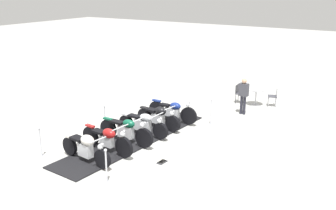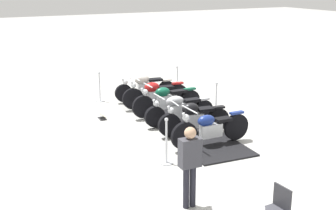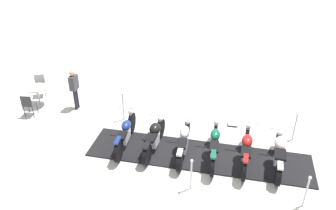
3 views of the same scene
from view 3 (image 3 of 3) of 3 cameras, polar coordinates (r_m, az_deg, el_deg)
The scene contains 17 objects.
ground_plane at distance 10.92m, azimuth 5.05°, elevation -8.45°, with size 80.00×80.00×0.00m, color silver.
display_platform at distance 10.91m, azimuth 5.05°, elevation -8.36°, with size 6.96×1.54×0.04m, color black.
motorcycle_cream at distance 10.69m, azimuth 18.03°, elevation -7.49°, with size 2.21×0.65×0.92m.
motorcycle_maroon at distance 10.61m, azimuth 12.91°, elevation -7.03°, with size 2.30×0.73×1.03m.
motorcycle_forest at distance 10.60m, azimuth 7.75°, elevation -6.48°, with size 2.34×0.64×1.03m.
motorcycle_chrome at distance 10.71m, azimuth 2.65°, elevation -6.00°, with size 2.23×0.76×0.91m.
motorcycle_black at distance 10.86m, azimuth -2.30°, elevation -5.31°, with size 2.11×0.64×0.94m.
motorcycle_navy at distance 11.11m, azimuth -7.09°, elevation -4.62°, with size 2.28×0.77×1.05m.
stanchion_left_mid at distance 9.57m, azimuth 3.85°, elevation -12.33°, with size 0.32×0.32×1.05m.
stanchion_right_rear at distance 12.50m, azimuth -7.41°, elevation -1.01°, with size 0.32×0.32×1.13m.
stanchion_right_front at distance 12.07m, azimuth 20.23°, elevation -4.17°, with size 0.31×0.31×1.06m.
stanchion_left_front at distance 9.76m, azimuth 21.80°, elevation -14.15°, with size 0.34×0.34×1.04m.
info_placard at distance 12.45m, azimuth 10.72°, elevation -3.13°, with size 0.25×0.37×0.22m.
cafe_table at distance 14.18m, azimuth -20.89°, elevation 2.10°, with size 0.83×0.83×0.78m.
cafe_chair_near_table at distance 13.58m, azimuth -22.25°, elevation 0.19°, with size 0.42×0.42×0.88m.
cafe_chair_across_table at distance 14.93m, azimuth -20.56°, elevation 3.33°, with size 0.52×0.52×0.89m.
bystander_person at distance 13.32m, azimuth -15.37°, elevation 3.05°, with size 0.41×0.23×1.60m.
Camera 3 is at (-8.53, -0.35, 6.81)m, focal length 36.57 mm.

